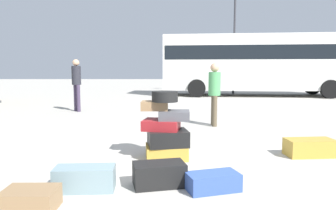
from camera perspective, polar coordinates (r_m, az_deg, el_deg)
name	(u,v)px	position (r m, az deg, el deg)	size (l,w,h in m)	color
ground_plane	(190,169)	(4.58, 3.94, -11.49)	(80.00, 80.00, 0.00)	#ADA89E
suitcase_tower	(167,130)	(4.99, -0.20, -4.61)	(0.77, 0.61, 1.07)	#B28C33
suitcase_navy_foreground_near	(214,182)	(3.82, 8.35, -13.61)	(0.61, 0.32, 0.21)	#334F99
suitcase_brown_left_side	(32,199)	(3.58, -23.49, -15.44)	(0.53, 0.37, 0.22)	olive
suitcase_tan_upright_blue	(311,148)	(5.67, 24.54, -7.06)	(0.77, 0.38, 0.28)	#B28C33
suitcase_slate_right_side	(86,178)	(3.90, -14.65, -12.75)	(0.69, 0.31, 0.28)	gray
suitcase_black_behind_tower	(160,174)	(3.91, -1.40, -12.45)	(0.62, 0.36, 0.28)	black
person_bearded_onlooker	(78,80)	(10.92, -16.05, 4.33)	(0.30, 0.30, 1.73)	#3F334C
person_tourist_with_camera	(216,89)	(7.88, 8.63, 2.93)	(0.30, 0.34, 1.56)	brown
parked_bus	(260,61)	(17.36, 16.30, 7.67)	(10.07, 3.59, 3.15)	silver
lamp_post	(236,17)	(18.75, 12.25, 15.40)	(0.36, 0.36, 6.76)	#333338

